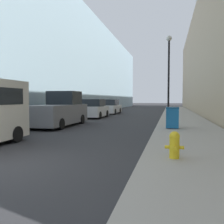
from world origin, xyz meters
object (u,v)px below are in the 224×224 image
at_px(pickup_truck, 60,111).
at_px(parked_sedan_far, 110,107).
at_px(fire_hydrant, 174,144).
at_px(trash_bin, 172,117).
at_px(lamppost, 169,71).
at_px(parked_sedan_near, 94,109).

bearing_deg(pickup_truck, parked_sedan_far, 89.51).
distance_m(fire_hydrant, trash_bin, 6.94).
bearing_deg(pickup_truck, lamppost, 30.25).
distance_m(pickup_truck, parked_sedan_near, 7.04).
xyz_separation_m(pickup_truck, parked_sedan_near, (0.12, 7.03, -0.15)).
relative_size(fire_hydrant, parked_sedan_far, 0.16).
xyz_separation_m(lamppost, parked_sedan_far, (-6.60, 9.35, -2.98)).
height_order(trash_bin, pickup_truck, pickup_truck).
bearing_deg(parked_sedan_near, lamppost, -25.28).
distance_m(lamppost, parked_sedan_far, 11.82).
xyz_separation_m(trash_bin, parked_sedan_near, (-6.85, 8.00, 0.05)).
bearing_deg(fire_hydrant, parked_sedan_near, 114.62).
bearing_deg(parked_sedan_far, trash_bin, -64.27).
distance_m(fire_hydrant, parked_sedan_far, 22.25).
height_order(trash_bin, lamppost, lamppost).
height_order(fire_hydrant, trash_bin, trash_bin).
height_order(lamppost, pickup_truck, lamppost).
height_order(fire_hydrant, lamppost, lamppost).
bearing_deg(parked_sedan_far, lamppost, -54.75).
bearing_deg(lamppost, parked_sedan_near, 154.72).
relative_size(trash_bin, pickup_truck, 0.21).
distance_m(pickup_truck, parked_sedan_far, 13.27).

